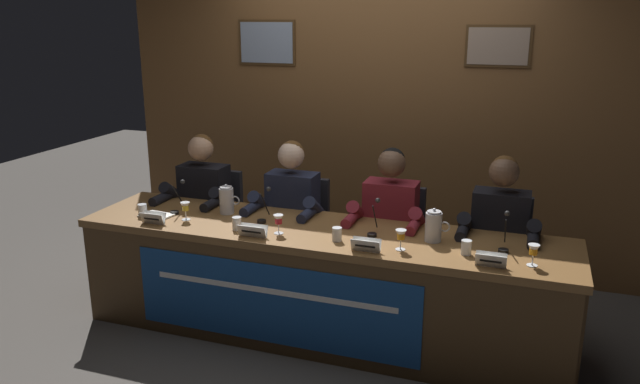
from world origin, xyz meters
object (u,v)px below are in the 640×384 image
nameplate_center_left (252,231)px  water_cup_far_right (466,248)px  juice_glass_far_right (533,251)px  microphone_far_right (505,238)px  juice_glass_far_left (185,208)px  microphone_center_left (264,210)px  juice_glass_center_left (278,221)px  panelist_far_left (199,203)px  water_cup_center_left (237,224)px  microphone_far_left (177,202)px  document_stack_far_left (156,216)px  panelist_far_right (498,236)px  chair_center_right (393,251)px  water_pitcher_right_side (434,226)px  nameplate_far_right (491,260)px  water_cup_center_right (337,235)px  chair_far_right (497,264)px  panelist_center_right (388,224)px  panelist_center_left (289,213)px  microphone_center_right (374,223)px  nameplate_far_left (153,218)px  water_cup_far_left (142,211)px  nameplate_center_right (366,245)px  water_pitcher_left_side (227,200)px  conference_table (314,269)px  chair_center_left (299,239)px  juice_glass_center_right (401,236)px

nameplate_center_left → water_cup_far_right: bearing=6.5°
juice_glass_far_right → microphone_far_right: bearing=129.8°
juice_glass_far_left → microphone_center_left: bearing=16.9°
juice_glass_center_left → microphone_center_left: size_ratio=0.57×
panelist_far_left → juice_glass_far_left: (0.18, -0.48, 0.12)m
water_cup_center_left → juice_glass_center_left: bearing=4.5°
panelist_far_left → microphone_far_left: 0.37m
juice_glass_far_right → document_stack_far_left: 2.46m
juice_glass_far_left → panelist_far_right: bearing=13.4°
chair_center_right → water_pitcher_right_side: size_ratio=4.23×
microphone_far_left → water_cup_center_left: size_ratio=2.54×
juice_glass_center_left → water_cup_far_right: (1.16, 0.04, -0.05)m
water_cup_center_left → document_stack_far_left: 0.65m
nameplate_far_right → water_cup_far_right: water_cup_far_right is taller
nameplate_far_right → nameplate_center_left: bearing=-179.9°
water_cup_center_right → chair_far_right: (0.92, 0.72, -0.35)m
juice_glass_far_left → panelist_center_right: bearing=20.4°
panelist_center_left → juice_glass_center_left: panelist_center_left is taller
panelist_far_left → panelist_center_left: 0.73m
microphone_center_right → water_cup_far_right: size_ratio=2.54×
nameplate_far_left → water_cup_center_left: size_ratio=1.95×
panelist_center_left → water_cup_far_left: bearing=-150.0°
juice_glass_center_left → nameplate_center_right: 0.61m
juice_glass_far_left → water_cup_far_left: (-0.32, -0.03, -0.05)m
panelist_center_right → water_pitcher_right_side: bearing=-42.4°
juice_glass_far_left → water_cup_center_right: 1.09m
chair_center_right → juice_glass_far_left: bearing=-152.2°
water_cup_center_left → microphone_far_right: 1.66m
panelist_center_left → water_cup_far_right: size_ratio=14.30×
nameplate_far_right → water_cup_far_right: size_ratio=1.96×
microphone_center_right → water_pitcher_left_side: (-1.07, 0.08, 0.02)m
nameplate_center_right → water_cup_center_right: (-0.21, 0.12, -0.00)m
water_cup_center_right → microphone_far_right: size_ratio=0.39×
water_cup_center_left → microphone_center_right: bearing=13.7°
panelist_far_right → water_cup_far_right: panelist_far_right is taller
juice_glass_center_left → water_cup_far_right: juice_glass_center_left is taller
panelist_far_left → chair_center_right: bearing=7.8°
panelist_center_left → microphone_center_left: 0.34m
conference_table → juice_glass_far_right: size_ratio=25.91×
panelist_far_left → panelist_center_left: size_ratio=1.00×
microphone_far_right → water_pitcher_right_side: size_ratio=1.03×
microphone_far_left → microphone_center_left: bearing=2.5°
panelist_far_left → juice_glass_far_right: bearing=-12.6°
chair_center_left → juice_glass_center_right: 1.25m
chair_center_right → document_stack_far_left: bearing=-155.8°
juice_glass_far_left → water_cup_center_left: juice_glass_far_left is taller
water_cup_center_right → chair_center_left: bearing=126.5°
water_cup_center_right → nameplate_center_right: bearing=-28.4°
nameplate_center_right → water_cup_far_right: water_cup_far_right is taller
nameplate_far_left → water_cup_center_left: water_cup_center_left is taller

